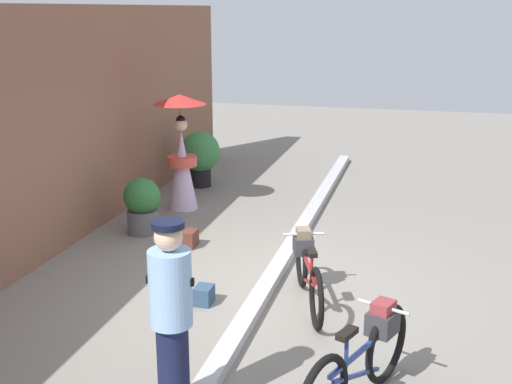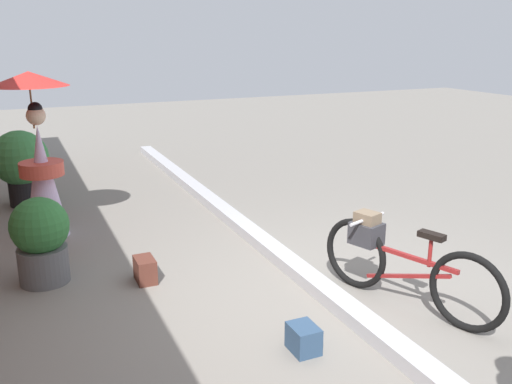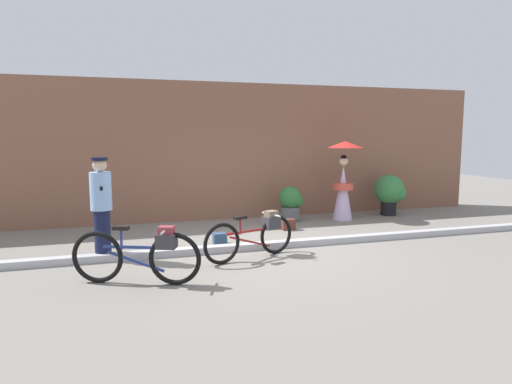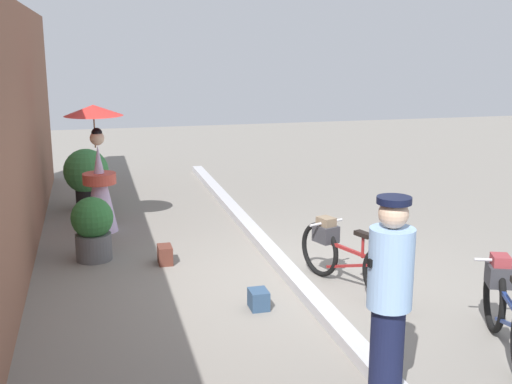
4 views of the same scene
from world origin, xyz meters
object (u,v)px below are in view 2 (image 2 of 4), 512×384
object	(u,v)px
potted_plant_by_door	(42,237)
potted_plant_small	(22,162)
bicycle_far_side	(398,261)
backpack_on_pavement	(146,269)
person_with_parasol	(39,154)
backpack_spare	(304,338)

from	to	relation	value
potted_plant_by_door	potted_plant_small	bearing A→B (deg)	1.27
bicycle_far_side	backpack_on_pavement	world-z (taller)	bicycle_far_side
bicycle_far_side	person_with_parasol	bearing A→B (deg)	41.17
person_with_parasol	backpack_on_pavement	distance (m)	2.06
potted_plant_small	backpack_on_pavement	world-z (taller)	potted_plant_small
potted_plant_by_door	person_with_parasol	bearing A→B (deg)	-5.01
bicycle_far_side	potted_plant_small	bearing A→B (deg)	32.41
backpack_on_pavement	potted_plant_small	bearing A→B (deg)	16.60
bicycle_far_side	backpack_spare	world-z (taller)	bicycle_far_side
potted_plant_small	backpack_spare	world-z (taller)	potted_plant_small
backpack_spare	person_with_parasol	bearing A→B (deg)	24.61
person_with_parasol	bicycle_far_side	bearing A→B (deg)	-138.83
person_with_parasol	potted_plant_by_door	bearing A→B (deg)	174.99
backpack_on_pavement	backpack_spare	distance (m)	1.87
backpack_spare	potted_plant_small	bearing A→B (deg)	19.75
person_with_parasol	backpack_on_pavement	xyz separation A→B (m)	(-1.72, -0.76, -0.86)
potted_plant_by_door	backpack_on_pavement	distance (m)	1.02
potted_plant_by_door	potted_plant_small	world-z (taller)	potted_plant_small
potted_plant_small	backpack_spare	bearing A→B (deg)	-160.25
potted_plant_small	person_with_parasol	bearing A→B (deg)	-172.98
backpack_on_pavement	backpack_spare	size ratio (longest dim) A/B	1.13
potted_plant_by_door	backpack_spare	world-z (taller)	potted_plant_by_door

